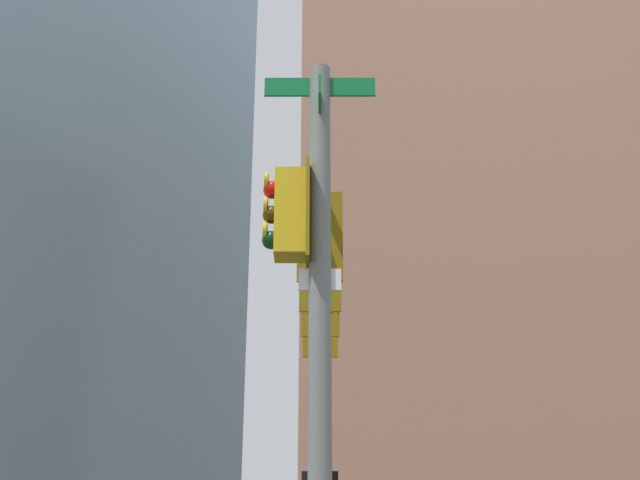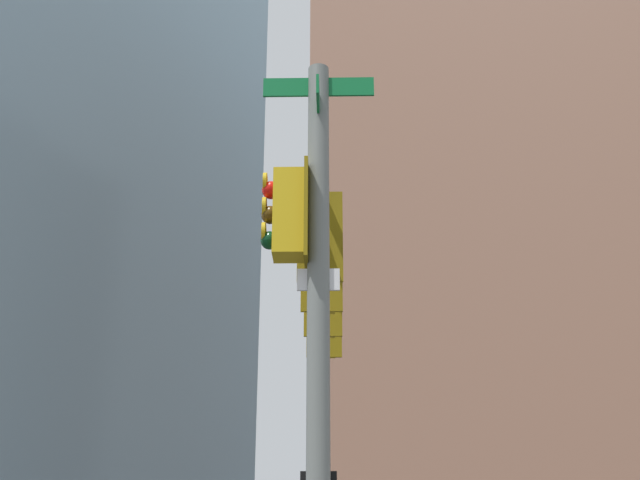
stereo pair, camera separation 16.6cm
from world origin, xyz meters
name	(u,v)px [view 1 (the left image)]	position (x,y,z in m)	size (l,w,h in m)	color
signal_pole_assembly	(317,302)	(-1.06, -1.08, 5.01)	(4.90, 3.27, 7.37)	slate
building_brick_nearside	(588,132)	(-25.81, -2.70, 20.09)	(21.69, 15.10, 40.17)	#845B47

